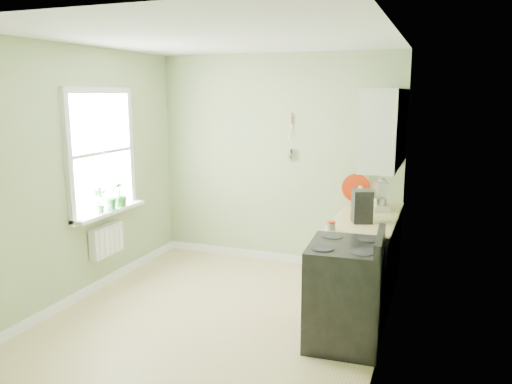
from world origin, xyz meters
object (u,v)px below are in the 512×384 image
(kettle, at_px, (360,193))
(coffee_maker, at_px, (362,207))
(stove, at_px, (345,293))
(stand_mixer, at_px, (380,197))

(kettle, distance_m, coffee_maker, 1.02)
(stove, bearing_deg, coffee_maker, 90.30)
(stove, height_order, kettle, kettle)
(stand_mixer, distance_m, coffee_maker, 0.64)
(stove, relative_size, kettle, 5.13)
(stand_mixer, relative_size, coffee_maker, 1.06)
(stove, bearing_deg, kettle, 95.66)
(stand_mixer, relative_size, kettle, 1.76)
(stove, distance_m, coffee_maker, 1.02)
(stand_mixer, height_order, kettle, stand_mixer)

